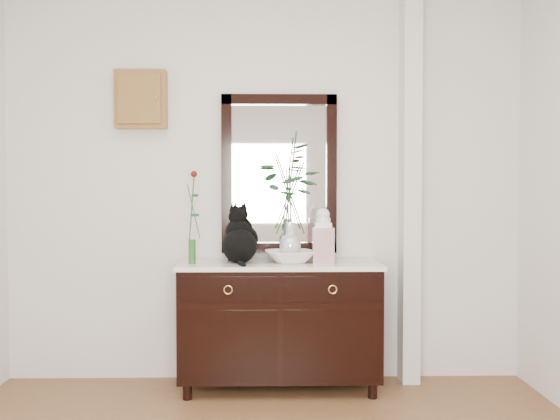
{
  "coord_description": "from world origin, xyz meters",
  "views": [
    {
      "loc": [
        0.03,
        -2.38,
        1.34
      ],
      "look_at": [
        0.1,
        1.63,
        1.2
      ],
      "focal_mm": 40.0,
      "sensor_mm": 36.0,
      "label": 1
    }
  ],
  "objects_px": {
    "cat": "(239,235)",
    "lotus_bowl": "(290,256)",
    "ginger_jar": "(323,235)",
    "sideboard": "(280,319)"
  },
  "relations": [
    {
      "from": "sideboard",
      "to": "lotus_bowl",
      "type": "height_order",
      "value": "lotus_bowl"
    },
    {
      "from": "ginger_jar",
      "to": "lotus_bowl",
      "type": "bearing_deg",
      "value": 169.61
    },
    {
      "from": "lotus_bowl",
      "to": "cat",
      "type": "bearing_deg",
      "value": 179.15
    },
    {
      "from": "cat",
      "to": "lotus_bowl",
      "type": "xyz_separation_m",
      "value": [
        0.34,
        -0.01,
        -0.14
      ]
    },
    {
      "from": "cat",
      "to": "lotus_bowl",
      "type": "relative_size",
      "value": 1.14
    },
    {
      "from": "ginger_jar",
      "to": "sideboard",
      "type": "bearing_deg",
      "value": 169.53
    },
    {
      "from": "sideboard",
      "to": "ginger_jar",
      "type": "height_order",
      "value": "ginger_jar"
    },
    {
      "from": "lotus_bowl",
      "to": "sideboard",
      "type": "bearing_deg",
      "value": 169.28
    },
    {
      "from": "sideboard",
      "to": "ginger_jar",
      "type": "xyz_separation_m",
      "value": [
        0.28,
        -0.05,
        0.56
      ]
    },
    {
      "from": "sideboard",
      "to": "lotus_bowl",
      "type": "xyz_separation_m",
      "value": [
        0.07,
        -0.01,
        0.42
      ]
    }
  ]
}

